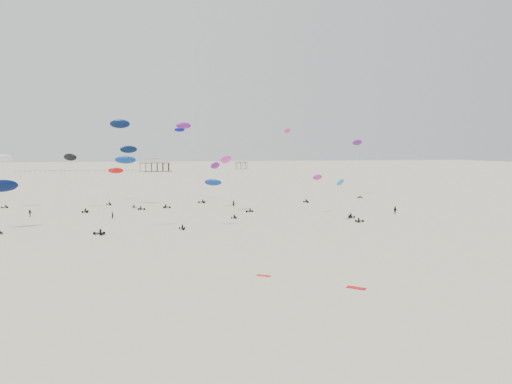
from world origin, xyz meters
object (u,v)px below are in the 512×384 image
object	(u,v)px
pavilion_small	(241,165)
spectator_0	(113,219)
pavilion_main	(154,166)
rig_0	(293,151)
rig_8	(188,145)

from	to	relation	value
pavilion_small	spectator_0	world-z (taller)	pavilion_small
pavilion_main	pavilion_small	world-z (taller)	pavilion_main
pavilion_small	pavilion_main	bearing A→B (deg)	-156.80
pavilion_main	spectator_0	xyz separation A→B (m)	(-19.66, -245.46, -4.22)
pavilion_small	rig_0	distance (m)	247.29
pavilion_main	pavilion_small	bearing A→B (deg)	23.20
rig_8	pavilion_main	bearing A→B (deg)	22.93
rig_8	pavilion_small	bearing A→B (deg)	6.62
rig_0	rig_8	distance (m)	32.33
pavilion_small	rig_0	size ratio (longest dim) A/B	0.38
pavilion_main	spectator_0	world-z (taller)	pavilion_main
pavilion_main	pavilion_small	xyz separation A→B (m)	(70.00, 30.00, -0.74)
rig_0	pavilion_small	bearing A→B (deg)	-108.53
rig_0	spectator_0	bearing A→B (deg)	20.24
rig_0	spectator_0	xyz separation A→B (m)	(-53.28, -31.14, -15.28)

